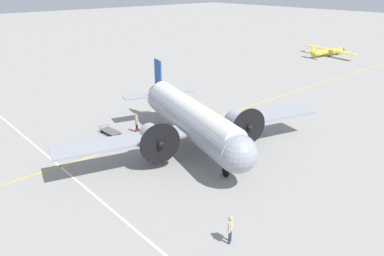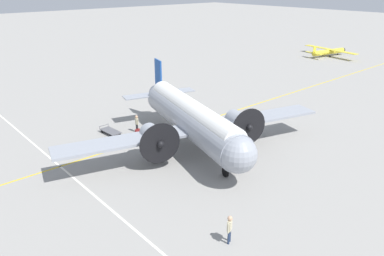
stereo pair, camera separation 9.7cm
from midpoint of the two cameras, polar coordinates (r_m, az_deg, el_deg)
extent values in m
plane|color=gray|center=(31.59, -0.09, -2.96)|extent=(300.00, 300.00, 0.00)
cube|color=gold|center=(34.44, -4.49, -0.86)|extent=(120.00, 0.16, 0.01)
cube|color=silver|center=(26.87, -16.17, -8.64)|extent=(0.16, 120.00, 0.01)
cylinder|color=#9399A3|center=(30.65, -0.09, 1.21)|extent=(6.50, 14.44, 2.70)
cylinder|color=white|center=(30.39, -0.09, 2.52)|extent=(5.53, 13.55, 1.89)
sphere|color=#9399A3|center=(24.92, 6.99, -4.00)|extent=(2.57, 2.57, 2.57)
cylinder|color=#9399A3|center=(36.82, -4.88, 4.91)|extent=(2.19, 3.08, 1.49)
cube|color=#194799|center=(36.80, -5.27, 7.94)|extent=(0.56, 1.54, 3.11)
cube|color=#9399A3|center=(37.10, -5.08, 5.25)|extent=(7.27, 3.30, 0.10)
cube|color=#9399A3|center=(29.89, 0.77, -0.03)|extent=(22.16, 8.30, 0.20)
cylinder|color=#9399A3|center=(31.46, 7.20, 0.96)|extent=(2.10, 2.75, 1.49)
cylinder|color=black|center=(30.42, 8.54, 0.15)|extent=(3.02, 0.89, 3.12)
sphere|color=black|center=(30.33, 8.67, 0.08)|extent=(0.52, 0.52, 0.52)
cylinder|color=#9399A3|center=(28.32, -5.94, -1.39)|extent=(2.10, 2.75, 1.49)
cylinder|color=black|center=(27.16, -4.97, -2.40)|extent=(3.02, 0.89, 3.12)
sphere|color=black|center=(27.06, -4.88, -2.49)|extent=(0.52, 0.52, 0.52)
cylinder|color=#4C4C51|center=(32.05, 6.88, -0.72)|extent=(0.18, 0.18, 0.99)
cylinder|color=black|center=(32.24, 6.84, -1.53)|extent=(0.59, 1.14, 1.10)
cylinder|color=#4C4C51|center=(28.97, -6.02, -3.21)|extent=(0.18, 0.18, 0.99)
cylinder|color=black|center=(29.18, -5.98, -4.09)|extent=(0.59, 1.14, 1.10)
cylinder|color=#4C4C51|center=(26.84, 5.05, -5.89)|extent=(0.14, 0.14, 0.89)
cylinder|color=black|center=(27.05, 5.02, -6.72)|extent=(0.36, 0.72, 0.70)
cylinder|color=navy|center=(20.84, 5.57, -16.28)|extent=(0.12, 0.12, 0.81)
cylinder|color=navy|center=(21.02, 5.76, -15.90)|extent=(0.12, 0.12, 0.81)
cube|color=beige|center=(20.51, 5.74, -14.53)|extent=(0.43, 0.34, 0.61)
sphere|color=tan|center=(20.25, 5.79, -13.53)|extent=(0.27, 0.27, 0.27)
cylinder|color=beige|center=(20.34, 5.53, -14.98)|extent=(0.09, 0.09, 0.58)
cylinder|color=beige|center=(20.71, 5.94, -14.23)|extent=(0.09, 0.09, 0.58)
cube|color=black|center=(20.48, 5.48, -14.31)|extent=(0.05, 0.03, 0.39)
cylinder|color=#2D2D33|center=(35.01, -8.55, 0.03)|extent=(0.12, 0.12, 0.79)
cylinder|color=#2D2D33|center=(34.82, -8.39, -0.08)|extent=(0.12, 0.12, 0.79)
cube|color=beige|center=(34.67, -8.53, 1.04)|extent=(0.24, 0.40, 0.59)
sphere|color=tan|center=(34.52, -8.57, 1.71)|extent=(0.26, 0.26, 0.26)
cylinder|color=beige|center=(34.88, -8.69, 1.11)|extent=(0.09, 0.09, 0.56)
cylinder|color=beige|center=(34.47, -8.36, 0.87)|extent=(0.09, 0.09, 0.56)
cube|color=maroon|center=(34.63, -8.42, -0.51)|extent=(0.46, 0.13, 0.45)
cube|color=#551515|center=(34.53, -8.44, -0.12)|extent=(0.16, 0.09, 0.02)
cube|color=#56565B|center=(34.96, -12.40, -0.45)|extent=(1.11, 2.30, 0.04)
cube|color=#56565B|center=(35.75, -13.38, 0.38)|extent=(1.00, 0.09, 0.04)
cylinder|color=#56565B|center=(36.01, -12.74, 0.41)|extent=(0.04, 0.04, 0.22)
cylinder|color=#56565B|center=(35.57, -14.01, 0.02)|extent=(0.04, 0.04, 0.22)
cylinder|color=black|center=(34.54, -11.06, -0.91)|extent=(0.07, 0.28, 0.28)
cylinder|color=black|center=(34.15, -12.16, -1.26)|extent=(0.07, 0.28, 0.28)
cylinder|color=black|center=(35.89, -12.59, -0.15)|extent=(0.07, 0.28, 0.28)
cylinder|color=black|center=(35.52, -13.67, -0.48)|extent=(0.07, 0.28, 0.28)
cylinder|color=yellow|center=(74.08, 19.91, 10.86)|extent=(7.61, 2.33, 0.93)
sphere|color=black|center=(77.13, 21.85, 10.99)|extent=(0.83, 0.83, 0.83)
cube|color=yellow|center=(74.33, 20.16, 11.18)|extent=(3.30, 11.37, 0.08)
cube|color=yellow|center=(71.18, 18.01, 11.29)|extent=(0.67, 0.19, 1.20)
cube|color=yellow|center=(71.29, 17.96, 10.82)|extent=(1.28, 3.75, 0.04)
cylinder|color=black|center=(76.26, 21.18, 10.45)|extent=(0.29, 0.13, 0.28)
cylinder|color=#4C4C51|center=(76.24, 21.19, 10.53)|extent=(0.06, 0.06, 0.21)
cylinder|color=black|center=(74.41, 19.13, 10.47)|extent=(0.29, 0.13, 0.28)
cylinder|color=#4C4C51|center=(74.39, 19.14, 10.54)|extent=(0.06, 0.06, 0.21)
cylinder|color=black|center=(73.35, 20.12, 10.19)|extent=(0.29, 0.13, 0.28)
cylinder|color=#4C4C51|center=(73.33, 20.13, 10.27)|extent=(0.06, 0.06, 0.21)
camera|label=1|loc=(0.05, -90.09, -0.04)|focal=35.00mm
camera|label=2|loc=(0.05, 89.91, 0.04)|focal=35.00mm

